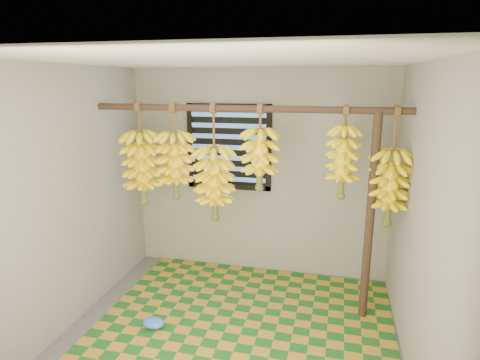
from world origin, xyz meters
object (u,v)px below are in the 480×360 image
(woven_mat, at_px, (246,320))
(banana_bunch_d, at_px, (260,159))
(plastic_bag, at_px, (154,323))
(banana_bunch_a, at_px, (142,168))
(support_post, at_px, (370,220))
(banana_bunch_c, at_px, (215,184))
(banana_bunch_f, at_px, (343,162))
(banana_bunch_e, at_px, (390,188))
(banana_bunch_b, at_px, (176,165))

(woven_mat, height_order, banana_bunch_d, banana_bunch_d)
(plastic_bag, bearing_deg, banana_bunch_a, 118.49)
(support_post, relative_size, plastic_bag, 9.29)
(banana_bunch_c, xyz_separation_m, banana_bunch_f, (1.22, 0.00, 0.27))
(banana_bunch_a, xyz_separation_m, banana_bunch_c, (0.77, 0.00, -0.12))
(woven_mat, distance_m, banana_bunch_f, 1.77)
(banana_bunch_e, distance_m, banana_bunch_f, 0.48)
(plastic_bag, xyz_separation_m, banana_bunch_a, (-0.35, 0.65, 1.33))
(banana_bunch_c, distance_m, banana_bunch_f, 1.25)
(woven_mat, xyz_separation_m, banana_bunch_a, (-1.17, 0.33, 1.38))
(support_post, height_order, banana_bunch_d, banana_bunch_d)
(woven_mat, height_order, banana_bunch_f, banana_bunch_f)
(banana_bunch_d, bearing_deg, banana_bunch_f, -0.00)
(support_post, height_order, banana_bunch_a, banana_bunch_a)
(woven_mat, relative_size, banana_bunch_d, 3.35)
(support_post, bearing_deg, banana_bunch_e, 0.00)
(woven_mat, bearing_deg, banana_bunch_c, 140.09)
(banana_bunch_a, relative_size, banana_bunch_c, 0.90)
(banana_bunch_b, bearing_deg, banana_bunch_d, 0.00)
(banana_bunch_d, xyz_separation_m, banana_bunch_e, (1.19, -0.00, -0.21))
(banana_bunch_a, bearing_deg, banana_bunch_f, 0.00)
(banana_bunch_a, bearing_deg, banana_bunch_e, 0.00)
(banana_bunch_f, bearing_deg, woven_mat, -157.86)
(banana_bunch_b, bearing_deg, banana_bunch_a, -180.00)
(support_post, xyz_separation_m, plastic_bag, (-1.91, -0.65, -0.95))
(support_post, relative_size, banana_bunch_c, 1.72)
(banana_bunch_c, bearing_deg, banana_bunch_e, 0.00)
(woven_mat, relative_size, banana_bunch_f, 3.22)
(support_post, bearing_deg, banana_bunch_f, 180.00)
(plastic_bag, relative_size, banana_bunch_b, 0.22)
(plastic_bag, distance_m, banana_bunch_a, 1.52)
(plastic_bag, xyz_separation_m, banana_bunch_c, (0.42, 0.65, 1.21))
(woven_mat, relative_size, banana_bunch_a, 2.62)
(banana_bunch_b, relative_size, banana_bunch_f, 1.13)
(banana_bunch_c, relative_size, banana_bunch_e, 1.07)
(plastic_bag, bearing_deg, support_post, 18.74)
(banana_bunch_a, bearing_deg, banana_bunch_d, 0.00)
(woven_mat, height_order, banana_bunch_e, banana_bunch_e)
(banana_bunch_b, height_order, banana_bunch_f, same)
(banana_bunch_a, relative_size, banana_bunch_d, 1.28)
(banana_bunch_d, bearing_deg, banana_bunch_c, -180.00)
(support_post, bearing_deg, banana_bunch_c, 180.00)
(banana_bunch_d, bearing_deg, banana_bunch_e, -0.00)
(support_post, bearing_deg, woven_mat, -163.05)
(banana_bunch_b, bearing_deg, plastic_bag, -91.13)
(plastic_bag, bearing_deg, banana_bunch_b, 88.87)
(banana_bunch_b, distance_m, banana_bunch_f, 1.63)
(banana_bunch_a, relative_size, banana_bunch_e, 0.97)
(banana_bunch_c, height_order, banana_bunch_f, same)
(plastic_bag, bearing_deg, banana_bunch_f, 21.61)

